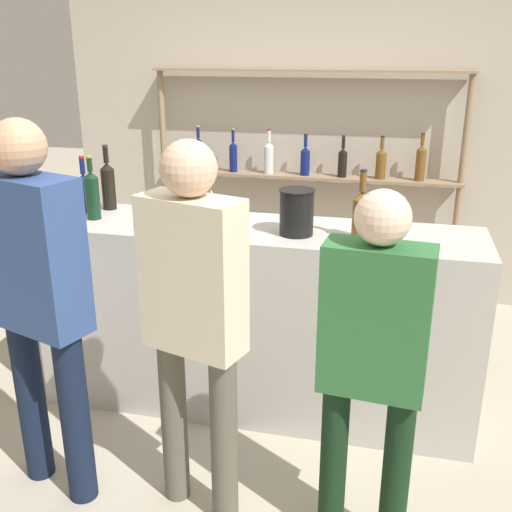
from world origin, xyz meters
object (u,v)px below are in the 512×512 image
at_px(customer_right, 373,353).
at_px(customer_left, 37,289).
at_px(counter_bottle_1, 108,185).
at_px(wine_glass, 211,198).
at_px(counter_bottle_2, 92,194).
at_px(counter_bottle_0, 361,213).
at_px(ice_bucket, 297,212).
at_px(counter_bottle_3, 85,191).
at_px(customer_center, 194,308).

xyz_separation_m(customer_right, customer_left, (-1.43, 0.03, 0.11)).
distance_m(counter_bottle_1, wine_glass, 0.66).
height_order(counter_bottle_2, wine_glass, counter_bottle_2).
height_order(counter_bottle_0, ice_bucket, counter_bottle_0).
bearing_deg(wine_glass, customer_left, -115.31).
xyz_separation_m(wine_glass, customer_left, (-0.48, -1.01, -0.18)).
relative_size(counter_bottle_1, wine_glass, 2.30).
xyz_separation_m(counter_bottle_1, customer_left, (0.18, -1.07, -0.21)).
height_order(counter_bottle_0, counter_bottle_3, counter_bottle_0).
distance_m(wine_glass, ice_bucket, 0.54).
distance_m(counter_bottle_0, counter_bottle_1, 1.51).
bearing_deg(counter_bottle_3, counter_bottle_0, -5.41).
relative_size(customer_center, customer_right, 1.09).
bearing_deg(customer_center, counter_bottle_3, 62.84).
bearing_deg(ice_bucket, counter_bottle_2, 178.73).
height_order(ice_bucket, customer_left, customer_left).
relative_size(counter_bottle_0, counter_bottle_3, 1.09).
height_order(counter_bottle_0, customer_center, customer_center).
bearing_deg(customer_left, customer_center, -69.73).
relative_size(counter_bottle_1, customer_center, 0.23).
bearing_deg(customer_center, customer_left, 108.95).
relative_size(counter_bottle_3, customer_right, 0.21).
xyz_separation_m(counter_bottle_2, counter_bottle_3, (-0.12, 0.13, -0.02)).
bearing_deg(customer_center, wine_glass, 30.02).
relative_size(counter_bottle_2, customer_right, 0.23).
distance_m(counter_bottle_1, counter_bottle_3, 0.14).
bearing_deg(wine_glass, customer_center, -77.12).
bearing_deg(counter_bottle_2, customer_right, -28.93).
relative_size(wine_glass, customer_right, 0.11).
height_order(counter_bottle_3, wine_glass, counter_bottle_3).
distance_m(counter_bottle_2, ice_bucket, 1.16).
relative_size(counter_bottle_2, customer_left, 0.20).
xyz_separation_m(counter_bottle_1, ice_bucket, (1.17, -0.24, -0.03)).
distance_m(counter_bottle_2, counter_bottle_3, 0.18).
bearing_deg(counter_bottle_2, counter_bottle_0, -0.82).
bearing_deg(counter_bottle_0, counter_bottle_2, 179.18).
relative_size(counter_bottle_1, customer_right, 0.25).
bearing_deg(counter_bottle_0, customer_right, -82.13).
relative_size(counter_bottle_3, ice_bucket, 1.38).
bearing_deg(counter_bottle_1, customer_left, -80.59).
xyz_separation_m(counter_bottle_0, wine_glass, (-0.84, 0.17, -0.01)).
xyz_separation_m(ice_bucket, customer_center, (-0.29, -0.81, -0.21)).
relative_size(counter_bottle_3, customer_left, 0.19).
distance_m(counter_bottle_2, customer_right, 1.86).
xyz_separation_m(counter_bottle_0, customer_right, (0.12, -0.86, -0.31)).
height_order(wine_glass, ice_bucket, ice_bucket).
bearing_deg(counter_bottle_2, counter_bottle_1, 92.61).
distance_m(customer_center, customer_right, 0.74).
bearing_deg(counter_bottle_3, ice_bucket, -6.99).
distance_m(counter_bottle_3, customer_right, 2.02).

